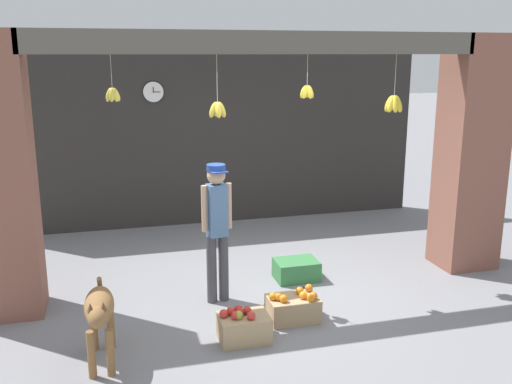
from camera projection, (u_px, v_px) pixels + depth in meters
ground_plane at (266, 295)px, 6.51m from camera, size 60.00×60.00×0.00m
shop_back_wall at (214, 133)px, 9.06m from camera, size 6.80×0.12×2.92m
shop_pillar_right at (471, 154)px, 7.13m from camera, size 0.70×0.60×2.92m
storefront_awning at (266, 46)px, 5.98m from camera, size 4.90×0.28×0.90m
dog at (99, 312)px, 4.95m from camera, size 0.27×0.93×0.73m
shopkeeper at (217, 224)px, 6.16m from camera, size 0.34×0.27×1.55m
fruit_crate_oranges at (293, 307)px, 5.89m from camera, size 0.51×0.36×0.32m
fruit_crate_apples at (243, 326)px, 5.47m from camera, size 0.48×0.35×0.33m
produce_box_green at (296, 270)px, 6.95m from camera, size 0.52×0.39×0.24m
water_bottle at (304, 297)px, 6.21m from camera, size 0.07×0.07×0.23m
wall_clock at (153, 92)px, 8.60m from camera, size 0.32×0.03×0.32m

